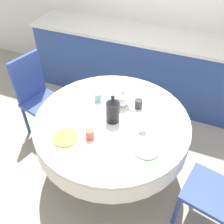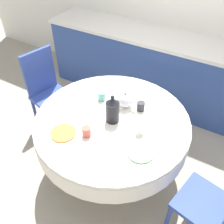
{
  "view_description": "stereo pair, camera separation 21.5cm",
  "coord_description": "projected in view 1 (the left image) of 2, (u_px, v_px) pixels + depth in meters",
  "views": [
    {
      "loc": [
        0.62,
        -1.49,
        2.24
      ],
      "look_at": [
        0.0,
        0.0,
        0.81
      ],
      "focal_mm": 40.0,
      "sensor_mm": 36.0,
      "label": 1
    },
    {
      "loc": [
        0.81,
        -1.39,
        2.24
      ],
      "look_at": [
        0.0,
        0.0,
        0.81
      ],
      "focal_mm": 40.0,
      "sensor_mm": 36.0,
      "label": 2
    }
  ],
  "objects": [
    {
      "name": "cup_far_left",
      "position": [
        98.0,
        97.0,
        2.37
      ],
      "size": [
        0.07,
        0.07,
        0.09
      ],
      "primitive_type": "cylinder",
      "color": "#5BA39E",
      "rests_on": "dining_table"
    },
    {
      "name": "cup_near_left",
      "position": [
        90.0,
        134.0,
        2.01
      ],
      "size": [
        0.07,
        0.07,
        0.09
      ],
      "primitive_type": "cylinder",
      "color": "#CC4C3D",
      "rests_on": "dining_table"
    },
    {
      "name": "plate_near_right",
      "position": [
        146.0,
        149.0,
        1.94
      ],
      "size": [
        0.21,
        0.21,
        0.01
      ],
      "primitive_type": "cylinder",
      "color": "#5BA85B",
      "rests_on": "dining_table"
    },
    {
      "name": "plate_far_left",
      "position": [
        102.0,
        89.0,
        2.52
      ],
      "size": [
        0.21,
        0.21,
        0.01
      ],
      "primitive_type": "cylinder",
      "color": "white",
      "rests_on": "dining_table"
    },
    {
      "name": "cup_far_right",
      "position": [
        139.0,
        104.0,
        2.29
      ],
      "size": [
        0.07,
        0.07,
        0.09
      ],
      "primitive_type": "cylinder",
      "color": "#28282D",
      "rests_on": "dining_table"
    },
    {
      "name": "cup_near_right",
      "position": [
        142.0,
        127.0,
        2.07
      ],
      "size": [
        0.07,
        0.07,
        0.09
      ],
      "primitive_type": "cylinder",
      "color": "white",
      "rests_on": "dining_table"
    },
    {
      "name": "chair_right",
      "position": [
        37.0,
        94.0,
        2.8
      ],
      "size": [
        0.48,
        0.48,
        0.97
      ],
      "rotation": [
        0.0,
        0.0,
        -1.81
      ],
      "color": "#2D428E",
      "rests_on": "ground_plane"
    },
    {
      "name": "kitchen_counter",
      "position": [
        152.0,
        68.0,
        3.33
      ],
      "size": [
        3.24,
        0.64,
        0.93
      ],
      "color": "#2D4784",
      "rests_on": "ground_plane"
    },
    {
      "name": "coffee_carafe",
      "position": [
        113.0,
        110.0,
        2.11
      ],
      "size": [
        0.12,
        0.12,
        0.27
      ],
      "color": "black",
      "rests_on": "dining_table"
    },
    {
      "name": "plate_far_right",
      "position": [
        158.0,
        109.0,
        2.29
      ],
      "size": [
        0.21,
        0.21,
        0.01
      ],
      "primitive_type": "cylinder",
      "color": "white",
      "rests_on": "dining_table"
    },
    {
      "name": "ground_plane",
      "position": [
        112.0,
        168.0,
        2.69
      ],
      "size": [
        12.0,
        12.0,
        0.0
      ],
      "primitive_type": "plane",
      "color": "#9E937F"
    },
    {
      "name": "teapot",
      "position": [
        123.0,
        99.0,
        2.29
      ],
      "size": [
        0.19,
        0.14,
        0.18
      ],
      "color": "white",
      "rests_on": "dining_table"
    },
    {
      "name": "plate_near_left",
      "position": [
        66.0,
        138.0,
        2.03
      ],
      "size": [
        0.21,
        0.21,
        0.01
      ],
      "primitive_type": "cylinder",
      "color": "orange",
      "rests_on": "dining_table"
    },
    {
      "name": "dining_table",
      "position": [
        112.0,
        128.0,
        2.29
      ],
      "size": [
        1.39,
        1.39,
        0.73
      ],
      "color": "brown",
      "rests_on": "ground_plane"
    }
  ]
}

